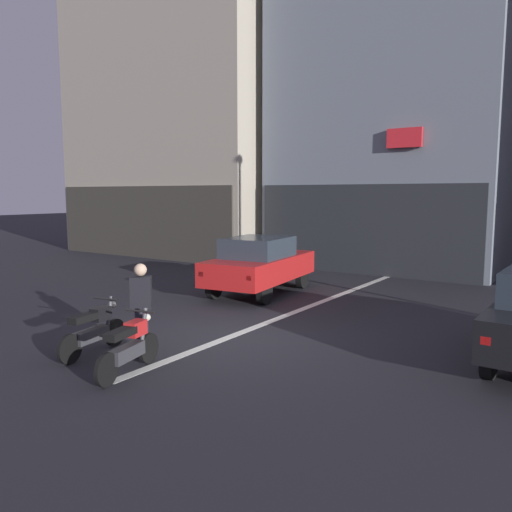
{
  "coord_description": "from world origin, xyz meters",
  "views": [
    {
      "loc": [
        6.07,
        -7.91,
        2.88
      ],
      "look_at": [
        -0.7,
        2.0,
        1.4
      ],
      "focal_mm": 35.72,
      "sensor_mm": 36.0,
      "label": 1
    }
  ],
  "objects_px": {
    "car_white_down_street": "(452,248)",
    "motorcycle_red_row_left_mid": "(129,346)",
    "car_red_crossing_near": "(260,263)",
    "person_by_motorcycles": "(141,310)",
    "motorcycle_black_row_leftmost": "(94,329)"
  },
  "relations": [
    {
      "from": "car_red_crossing_near",
      "to": "person_by_motorcycles",
      "type": "bearing_deg",
      "value": -75.94
    },
    {
      "from": "car_white_down_street",
      "to": "motorcycle_red_row_left_mid",
      "type": "bearing_deg",
      "value": -96.62
    },
    {
      "from": "motorcycle_black_row_leftmost",
      "to": "motorcycle_red_row_left_mid",
      "type": "bearing_deg",
      "value": -14.15
    },
    {
      "from": "car_white_down_street",
      "to": "motorcycle_black_row_leftmost",
      "type": "xyz_separation_m",
      "value": [
        -2.92,
        -13.67,
        -0.43
      ]
    },
    {
      "from": "motorcycle_red_row_left_mid",
      "to": "motorcycle_black_row_leftmost",
      "type": "bearing_deg",
      "value": 165.85
    },
    {
      "from": "car_red_crossing_near",
      "to": "car_white_down_street",
      "type": "relative_size",
      "value": 1.02
    },
    {
      "from": "car_white_down_street",
      "to": "motorcycle_black_row_leftmost",
      "type": "relative_size",
      "value": 2.53
    },
    {
      "from": "car_red_crossing_near",
      "to": "car_white_down_street",
      "type": "distance_m",
      "value": 8.17
    },
    {
      "from": "motorcycle_black_row_leftmost",
      "to": "motorcycle_red_row_left_mid",
      "type": "relative_size",
      "value": 1.01
    },
    {
      "from": "car_white_down_street",
      "to": "motorcycle_red_row_left_mid",
      "type": "xyz_separation_m",
      "value": [
        -1.62,
        -14.0,
        -0.43
      ]
    },
    {
      "from": "car_red_crossing_near",
      "to": "motorcycle_black_row_leftmost",
      "type": "distance_m",
      "value": 6.38
    },
    {
      "from": "car_red_crossing_near",
      "to": "motorcycle_red_row_left_mid",
      "type": "bearing_deg",
      "value": -73.63
    },
    {
      "from": "person_by_motorcycles",
      "to": "car_red_crossing_near",
      "type": "bearing_deg",
      "value": 104.06
    },
    {
      "from": "motorcycle_red_row_left_mid",
      "to": "person_by_motorcycles",
      "type": "relative_size",
      "value": 0.98
    },
    {
      "from": "car_red_crossing_near",
      "to": "person_by_motorcycles",
      "type": "xyz_separation_m",
      "value": [
        1.49,
        -5.94,
        -0.03
      ]
    }
  ]
}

